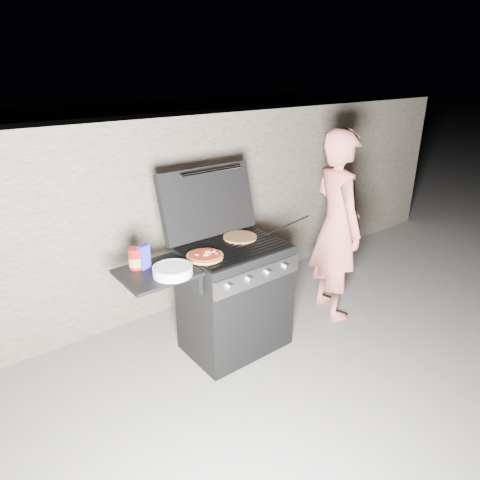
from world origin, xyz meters
TOP-DOWN VIEW (x-y plane):
  - ground at (0.00, 0.00)m, footprint 50.00×50.00m
  - stone_wall at (0.00, 1.05)m, footprint 8.00×0.35m
  - gas_grill at (-0.25, 0.00)m, footprint 1.34×0.79m
  - pizza_topped at (-0.30, -0.03)m, footprint 0.28×0.28m
  - pizza_plain at (0.14, 0.11)m, footprint 0.28×0.28m
  - sauce_jar at (-0.76, 0.13)m, footprint 0.12×0.12m
  - blue_carton at (-0.71, 0.09)m, footprint 0.09×0.07m
  - plate_stack at (-0.61, -0.12)m, footprint 0.35×0.35m
  - person at (1.06, -0.11)m, footprint 0.61×0.74m
  - tongs at (0.54, 0.00)m, footprint 0.48×0.06m

SIDE VIEW (x-z plane):
  - ground at x=0.00m, z-range 0.00..0.00m
  - gas_grill at x=-0.25m, z-range 0.00..0.91m
  - person at x=1.06m, z-range 0.00..1.73m
  - stone_wall at x=0.00m, z-range 0.00..1.80m
  - pizza_plain at x=0.14m, z-range 0.91..0.93m
  - pizza_topped at x=-0.30m, z-range 0.91..0.94m
  - plate_stack at x=-0.61m, z-range 0.90..0.96m
  - tongs at x=0.54m, z-range 0.91..1.01m
  - sauce_jar at x=-0.76m, z-range 0.90..1.05m
  - blue_carton at x=-0.71m, z-range 0.90..1.07m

